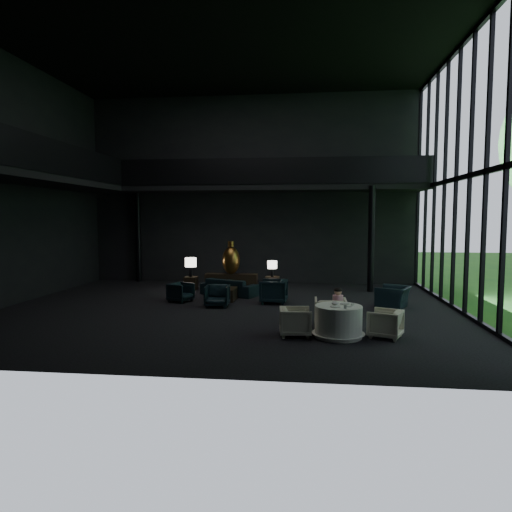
# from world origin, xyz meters

# --- Properties ---
(floor) EXTENTS (14.00, 12.00, 0.02)m
(floor) POSITION_xyz_m (0.00, 0.00, 0.00)
(floor) COLOR black
(floor) RESTS_ON ground
(ceiling) EXTENTS (14.00, 12.00, 0.02)m
(ceiling) POSITION_xyz_m (0.00, 0.00, 8.00)
(ceiling) COLOR black
(ceiling) RESTS_ON ground
(wall_back) EXTENTS (14.00, 0.04, 8.00)m
(wall_back) POSITION_xyz_m (0.00, 6.00, 4.00)
(wall_back) COLOR black
(wall_back) RESTS_ON ground
(wall_front) EXTENTS (14.00, 0.04, 8.00)m
(wall_front) POSITION_xyz_m (0.00, -6.00, 4.00)
(wall_front) COLOR black
(wall_front) RESTS_ON ground
(wall_left) EXTENTS (0.04, 12.00, 8.00)m
(wall_left) POSITION_xyz_m (-7.00, 0.00, 4.00)
(wall_left) COLOR black
(wall_left) RESTS_ON ground
(curtain_wall) EXTENTS (0.20, 12.00, 8.00)m
(curtain_wall) POSITION_xyz_m (6.95, 0.00, 4.00)
(curtain_wall) COLOR black
(curtain_wall) RESTS_ON ground
(mezzanine_left) EXTENTS (2.00, 12.00, 0.25)m
(mezzanine_left) POSITION_xyz_m (-6.00, 0.00, 4.00)
(mezzanine_left) COLOR black
(mezzanine_left) RESTS_ON wall_left
(mezzanine_back) EXTENTS (12.00, 2.00, 0.25)m
(mezzanine_back) POSITION_xyz_m (1.00, 5.00, 4.00)
(mezzanine_back) COLOR black
(mezzanine_back) RESTS_ON wall_back
(railing_left) EXTENTS (0.06, 12.00, 1.00)m
(railing_left) POSITION_xyz_m (-5.00, 0.00, 4.60)
(railing_left) COLOR black
(railing_left) RESTS_ON mezzanine_left
(railing_back) EXTENTS (12.00, 0.06, 1.00)m
(railing_back) POSITION_xyz_m (1.00, 4.00, 4.60)
(railing_back) COLOR black
(railing_back) RESTS_ON mezzanine_back
(column_nw) EXTENTS (0.24, 0.24, 4.00)m
(column_nw) POSITION_xyz_m (-5.00, 5.70, 2.00)
(column_nw) COLOR black
(column_nw) RESTS_ON floor
(column_ne) EXTENTS (0.24, 0.24, 4.00)m
(column_ne) POSITION_xyz_m (4.80, 4.00, 2.00)
(column_ne) COLOR black
(column_ne) RESTS_ON floor
(console) EXTENTS (2.02, 0.46, 0.64)m
(console) POSITION_xyz_m (-0.51, 3.67, 0.32)
(console) COLOR black
(console) RESTS_ON floor
(bronze_urn) EXTENTS (0.68, 0.68, 1.27)m
(bronze_urn) POSITION_xyz_m (-0.51, 3.62, 1.18)
(bronze_urn) COLOR #9F6B30
(bronze_urn) RESTS_ON console
(side_table_left) EXTENTS (0.47, 0.47, 0.51)m
(side_table_left) POSITION_xyz_m (-2.11, 3.64, 0.26)
(side_table_left) COLOR black
(side_table_left) RESTS_ON floor
(table_lamp_left) EXTENTS (0.44, 0.44, 0.74)m
(table_lamp_left) POSITION_xyz_m (-2.11, 3.65, 1.04)
(table_lamp_left) COLOR black
(table_lamp_left) RESTS_ON side_table_left
(side_table_right) EXTENTS (0.52, 0.52, 0.57)m
(side_table_right) POSITION_xyz_m (1.09, 3.58, 0.29)
(side_table_right) COLOR black
(side_table_right) RESTS_ON floor
(table_lamp_right) EXTENTS (0.37, 0.37, 0.61)m
(table_lamp_right) POSITION_xyz_m (1.09, 3.49, 1.01)
(table_lamp_right) COLOR black
(table_lamp_right) RESTS_ON side_table_right
(sofa) EXTENTS (2.14, 1.36, 0.81)m
(sofa) POSITION_xyz_m (-0.40, 2.58, 0.40)
(sofa) COLOR #1B3541
(sofa) RESTS_ON floor
(lounge_armchair_west) EXTENTS (0.77, 0.79, 0.63)m
(lounge_armchair_west) POSITION_xyz_m (-1.80, 1.11, 0.31)
(lounge_armchair_west) COLOR #0C2D38
(lounge_armchair_west) RESTS_ON floor
(lounge_armchair_east) EXTENTS (0.94, 1.00, 0.97)m
(lounge_armchair_east) POSITION_xyz_m (1.31, 1.20, 0.49)
(lounge_armchair_east) COLOR black
(lounge_armchair_east) RESTS_ON floor
(lounge_armchair_south) EXTENTS (0.74, 0.70, 0.74)m
(lounge_armchair_south) POSITION_xyz_m (-0.42, 0.40, 0.37)
(lounge_armchair_south) COLOR black
(lounge_armchair_south) RESTS_ON floor
(window_armchair) EXTENTS (1.01, 1.17, 0.87)m
(window_armchair) POSITION_xyz_m (5.08, 0.85, 0.43)
(window_armchair) COLOR black
(window_armchair) RESTS_ON floor
(coffee_table) EXTENTS (0.96, 0.96, 0.42)m
(coffee_table) POSITION_xyz_m (-0.49, 1.53, 0.21)
(coffee_table) COLOR black
(coffee_table) RESTS_ON floor
(dining_table) EXTENTS (1.25, 1.25, 0.75)m
(dining_table) POSITION_xyz_m (3.15, -2.90, 0.33)
(dining_table) COLOR white
(dining_table) RESTS_ON floor
(dining_chair_north) EXTENTS (0.86, 0.81, 0.88)m
(dining_chair_north) POSITION_xyz_m (3.01, -1.95, 0.44)
(dining_chair_north) COLOR #AFA99D
(dining_chair_north) RESTS_ON floor
(dining_chair_east) EXTENTS (0.84, 0.86, 0.69)m
(dining_chair_east) POSITION_xyz_m (4.24, -2.82, 0.34)
(dining_chair_east) COLOR beige
(dining_chair_east) RESTS_ON floor
(dining_chair_west) EXTENTS (0.71, 0.75, 0.71)m
(dining_chair_west) POSITION_xyz_m (2.14, -2.88, 0.36)
(dining_chair_west) COLOR #B7B4A9
(dining_chair_west) RESTS_ON floor
(child) EXTENTS (0.27, 0.27, 0.59)m
(child) POSITION_xyz_m (3.19, -1.96, 0.74)
(child) COLOR #F0B1C1
(child) RESTS_ON dining_chair_north
(plate_a) EXTENTS (0.27, 0.27, 0.01)m
(plate_a) POSITION_xyz_m (3.06, -3.06, 0.76)
(plate_a) COLOR white
(plate_a) RESTS_ON dining_table
(plate_b) EXTENTS (0.29, 0.29, 0.02)m
(plate_b) POSITION_xyz_m (3.31, -2.70, 0.76)
(plate_b) COLOR white
(plate_b) RESTS_ON dining_table
(saucer) EXTENTS (0.15, 0.15, 0.01)m
(saucer) POSITION_xyz_m (3.38, -3.02, 0.76)
(saucer) COLOR white
(saucer) RESTS_ON dining_table
(coffee_cup) EXTENTS (0.09, 0.09, 0.07)m
(coffee_cup) POSITION_xyz_m (3.47, -2.92, 0.79)
(coffee_cup) COLOR white
(coffee_cup) RESTS_ON saucer
(cereal_bowl) EXTENTS (0.17, 0.17, 0.08)m
(cereal_bowl) POSITION_xyz_m (3.07, -2.80, 0.79)
(cereal_bowl) COLOR white
(cereal_bowl) RESTS_ON dining_table
(cream_pot) EXTENTS (0.08, 0.08, 0.08)m
(cream_pot) POSITION_xyz_m (3.28, -3.21, 0.79)
(cream_pot) COLOR #99999E
(cream_pot) RESTS_ON dining_table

